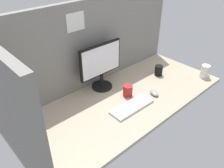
% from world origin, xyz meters
% --- Properties ---
extents(ground_plane, '(1.80, 0.80, 0.03)m').
position_xyz_m(ground_plane, '(0.00, 0.00, -0.01)').
color(ground_plane, tan).
extents(cubicle_wall_back, '(1.80, 0.06, 0.74)m').
position_xyz_m(cubicle_wall_back, '(-0.00, 0.37, 0.37)').
color(cubicle_wall_back, gray).
rests_on(cubicle_wall_back, ground_plane).
extents(cubicle_wall_side, '(0.05, 0.80, 0.74)m').
position_xyz_m(cubicle_wall_side, '(-0.88, 0.00, 0.37)').
color(cubicle_wall_side, gray).
rests_on(cubicle_wall_side, ground_plane).
extents(monitor, '(0.42, 0.18, 0.40)m').
position_xyz_m(monitor, '(-0.02, 0.25, 0.22)').
color(monitor, black).
rests_on(monitor, ground_plane).
extents(keyboard, '(0.37, 0.14, 0.02)m').
position_xyz_m(keyboard, '(-0.04, -0.14, 0.01)').
color(keyboard, silver).
rests_on(keyboard, ground_plane).
extents(mouse, '(0.08, 0.11, 0.03)m').
position_xyz_m(mouse, '(0.23, -0.14, 0.02)').
color(mouse, '#99999E').
rests_on(mouse, ground_plane).
extents(mug_ceramic_white, '(0.12, 0.08, 0.12)m').
position_xyz_m(mug_ceramic_white, '(0.81, -0.28, 0.06)').
color(mug_ceramic_white, white).
rests_on(mug_ceramic_white, ground_plane).
extents(mug_red_plastic, '(0.08, 0.08, 0.10)m').
position_xyz_m(mug_red_plastic, '(0.06, -0.00, 0.05)').
color(mug_red_plastic, red).
rests_on(mug_red_plastic, ground_plane).
extents(mug_black_travel, '(0.07, 0.07, 0.10)m').
position_xyz_m(mug_black_travel, '(0.52, 0.04, 0.05)').
color(mug_black_travel, black).
rests_on(mug_black_travel, ground_plane).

